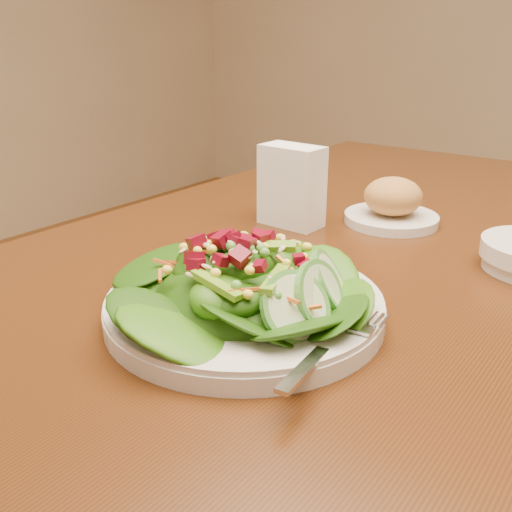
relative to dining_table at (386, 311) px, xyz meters
name	(u,v)px	position (x,y,z in m)	size (l,w,h in m)	color
dining_table	(386,311)	(0.00, 0.00, 0.00)	(0.90, 1.40, 0.75)	#42200D
salad_plate	(252,292)	(-0.03, -0.29, 0.13)	(0.30, 0.29, 0.08)	silver
bread_plate	(392,205)	(-0.05, 0.10, 0.13)	(0.15, 0.15, 0.07)	silver
napkin_holder	(292,184)	(-0.17, 0.00, 0.17)	(0.10, 0.06, 0.12)	white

